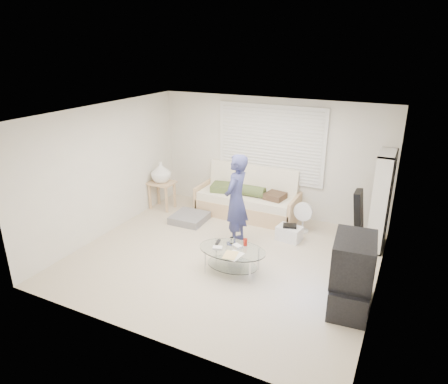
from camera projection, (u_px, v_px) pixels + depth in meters
The scene contains 13 objects.
ground at pixel (224, 257), 6.99m from camera, with size 5.00×5.00×0.00m, color #BDAB93.
room_shell at pixel (236, 161), 6.82m from camera, with size 5.02×4.52×2.51m.
window_blinds at pixel (270, 144), 8.30m from camera, with size 2.32×0.08×1.62m.
futon_sofa at pixel (248, 200), 8.59m from camera, with size 2.17×0.88×1.06m.
grey_floor_pillow at pixel (189, 218), 8.37m from camera, with size 0.68×0.68×0.15m, color slate.
side_table at pixel (161, 174), 8.79m from camera, with size 0.55×0.44×1.09m.
bookshelf at pixel (381, 201), 7.07m from camera, with size 0.28×0.75×1.79m.
guitar_case at pixel (358, 221), 7.30m from camera, with size 0.37×0.38×1.03m.
floor_fan at pixel (303, 215), 7.82m from camera, with size 0.38×0.25×0.63m.
storage_bin at pixel (289, 233), 7.56m from camera, with size 0.49×0.38×0.32m.
tv_unit at pixel (351, 274), 5.53m from camera, with size 0.62×1.02×1.07m.
coffee_table at pixel (232, 254), 6.45m from camera, with size 1.15×0.77×0.53m.
standing_person at pixel (236, 200), 7.21m from camera, with size 0.63×0.41×1.71m, color navy.
Camera 1 is at (2.71, -5.51, 3.53)m, focal length 32.00 mm.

